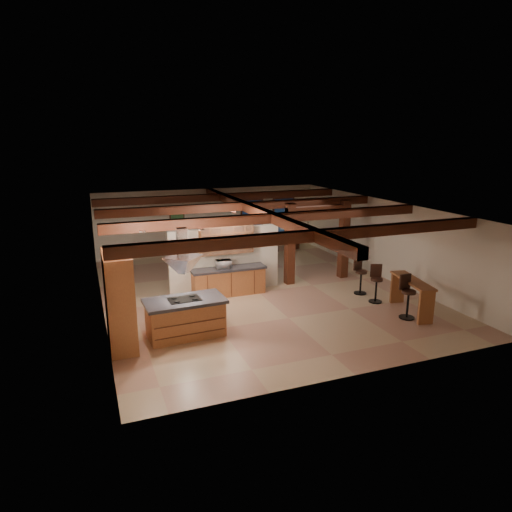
% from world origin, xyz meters
% --- Properties ---
extents(ground, '(12.00, 12.00, 0.00)m').
position_xyz_m(ground, '(0.00, 0.00, 0.00)').
color(ground, tan).
rests_on(ground, ground).
extents(room_walls, '(12.00, 12.00, 12.00)m').
position_xyz_m(room_walls, '(0.00, 0.00, 1.78)').
color(room_walls, beige).
rests_on(room_walls, ground).
extents(ceiling_beams, '(10.00, 12.00, 0.28)m').
position_xyz_m(ceiling_beams, '(0.00, 0.00, 2.76)').
color(ceiling_beams, '#381E0E').
rests_on(ceiling_beams, room_walls).
extents(timber_posts, '(2.50, 0.30, 2.90)m').
position_xyz_m(timber_posts, '(2.50, 0.50, 1.76)').
color(timber_posts, '#381E0E').
rests_on(timber_posts, ground).
extents(partition_wall, '(3.80, 0.18, 2.20)m').
position_xyz_m(partition_wall, '(-1.00, 0.50, 1.10)').
color(partition_wall, beige).
rests_on(partition_wall, ground).
extents(pantry_cabinet, '(0.67, 1.60, 2.40)m').
position_xyz_m(pantry_cabinet, '(-4.67, -2.60, 1.20)').
color(pantry_cabinet, '#A06133').
rests_on(pantry_cabinet, ground).
extents(back_counter, '(2.50, 0.66, 0.94)m').
position_xyz_m(back_counter, '(-1.00, 0.11, 0.48)').
color(back_counter, '#A06133').
rests_on(back_counter, ground).
extents(upper_display_cabinet, '(1.80, 0.36, 0.95)m').
position_xyz_m(upper_display_cabinet, '(-1.00, 0.31, 1.85)').
color(upper_display_cabinet, '#A06133').
rests_on(upper_display_cabinet, partition_wall).
extents(range_hood, '(1.10, 1.10, 1.40)m').
position_xyz_m(range_hood, '(-3.05, -2.60, 1.78)').
color(range_hood, silver).
rests_on(range_hood, room_walls).
extents(back_windows, '(2.70, 0.07, 1.70)m').
position_xyz_m(back_windows, '(2.80, 5.93, 1.50)').
color(back_windows, '#381E0E').
rests_on(back_windows, room_walls).
extents(framed_art, '(0.65, 0.05, 0.85)m').
position_xyz_m(framed_art, '(-1.50, 5.94, 1.70)').
color(framed_art, '#381E0E').
rests_on(framed_art, room_walls).
extents(recessed_cans, '(3.16, 2.46, 0.03)m').
position_xyz_m(recessed_cans, '(-2.53, -1.93, 2.87)').
color(recessed_cans, silver).
rests_on(recessed_cans, room_walls).
extents(kitchen_island, '(2.12, 1.19, 1.03)m').
position_xyz_m(kitchen_island, '(-3.05, -2.60, 0.52)').
color(kitchen_island, '#A06133').
rests_on(kitchen_island, ground).
extents(dining_table, '(1.76, 1.16, 0.58)m').
position_xyz_m(dining_table, '(0.06, 2.72, 0.29)').
color(dining_table, '#37160D').
rests_on(dining_table, ground).
extents(sofa, '(2.01, 1.26, 0.55)m').
position_xyz_m(sofa, '(2.12, 5.50, 0.27)').
color(sofa, black).
rests_on(sofa, ground).
extents(microwave, '(0.51, 0.36, 0.27)m').
position_xyz_m(microwave, '(-1.17, 0.11, 1.07)').
color(microwave, '#B3B2B7').
rests_on(microwave, back_counter).
extents(bar_counter, '(0.88, 2.02, 1.03)m').
position_xyz_m(bar_counter, '(3.58, -3.37, 0.69)').
color(bar_counter, '#A06133').
rests_on(bar_counter, ground).
extents(side_table, '(0.53, 0.53, 0.55)m').
position_xyz_m(side_table, '(3.83, 5.30, 0.27)').
color(side_table, '#381E0E').
rests_on(side_table, ground).
extents(table_lamp, '(0.31, 0.31, 0.37)m').
position_xyz_m(table_lamp, '(3.83, 5.30, 0.81)').
color(table_lamp, black).
rests_on(table_lamp, side_table).
extents(bar_stool_a, '(0.45, 0.45, 1.28)m').
position_xyz_m(bar_stool_a, '(3.21, -3.66, 0.65)').
color(bar_stool_a, black).
rests_on(bar_stool_a, ground).
extents(bar_stool_b, '(0.45, 0.46, 1.20)m').
position_xyz_m(bar_stool_b, '(3.17, -2.21, 0.61)').
color(bar_stool_b, black).
rests_on(bar_stool_b, ground).
extents(bar_stool_c, '(0.42, 0.44, 1.21)m').
position_xyz_m(bar_stool_c, '(3.15, -1.34, 0.61)').
color(bar_stool_c, black).
rests_on(bar_stool_c, ground).
extents(dining_chairs, '(2.62, 2.62, 1.30)m').
position_xyz_m(dining_chairs, '(0.06, 2.72, 0.66)').
color(dining_chairs, '#381E0E').
rests_on(dining_chairs, ground).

